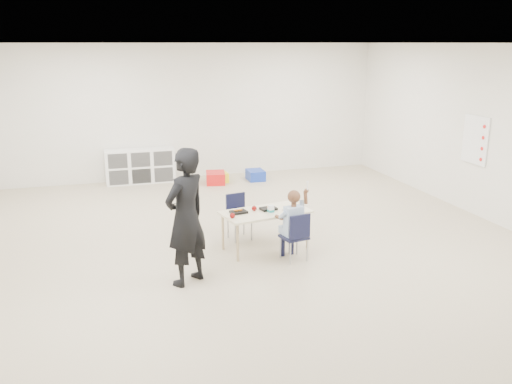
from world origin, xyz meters
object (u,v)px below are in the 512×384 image
object	(u,v)px
table	(265,230)
child	(294,222)
chair_near	(294,236)
cubby_shelf	(140,166)
adult	(186,217)

from	to	relation	value
table	child	xyz separation A→B (m)	(0.24, -0.49, 0.24)
chair_near	cubby_shelf	bearing A→B (deg)	97.74
chair_near	adult	bearing A→B (deg)	-178.77
adult	child	bearing A→B (deg)	155.37
table	child	bearing A→B (deg)	-73.97
cubby_shelf	child	bearing A→B (deg)	-71.78
chair_near	table	bearing A→B (deg)	106.03
table	child	world-z (taller)	child
table	chair_near	world-z (taller)	chair_near
table	cubby_shelf	size ratio (longest dim) A/B	0.93
table	adult	size ratio (longest dim) A/B	0.78
chair_near	adult	world-z (taller)	adult
child	cubby_shelf	bearing A→B (deg)	97.74
chair_near	cubby_shelf	xyz separation A→B (m)	(-1.58, 4.79, 0.02)
table	chair_near	xyz separation A→B (m)	(0.24, -0.49, 0.05)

